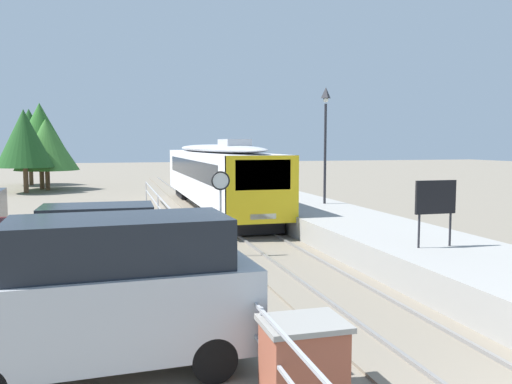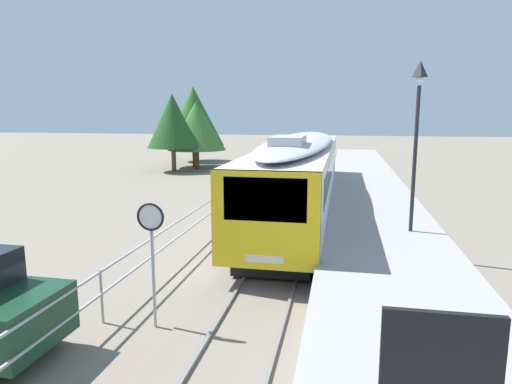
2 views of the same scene
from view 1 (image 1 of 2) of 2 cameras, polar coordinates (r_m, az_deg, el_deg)
The scene contains 15 objects.
ground_plane at distance 26.62m, azimuth -10.15°, elevation -2.73°, with size 160.00×160.00×0.00m, color slate.
track_rails at distance 27.05m, azimuth -3.81°, elevation -2.46°, with size 3.20×60.00×0.14m.
commuter_train at distance 28.43m, azimuth -4.49°, elevation 2.18°, with size 2.82×18.94×3.74m.
station_platform at distance 27.83m, azimuth 2.76°, elevation -1.38°, with size 3.90×60.00×0.90m, color #999691.
platform_lamp_mid_platform at distance 24.38m, azimuth 7.59°, elevation 7.47°, with size 0.34×0.34×5.35m.
platform_notice_board at distance 14.76m, azimuth 19.01°, elevation -0.77°, with size 1.20×0.08×1.80m.
speed_limit_sign at distance 16.69m, azimuth -3.88°, elevation -0.05°, with size 0.61×0.10×2.81m.
brick_utility_cabinet at distance 7.98m, azimuth 5.16°, elevation -17.58°, with size 1.21×0.99×1.13m.
carpark_fence at distance 16.62m, azimuth -8.02°, elevation -4.34°, with size 0.06×36.06×1.25m.
parked_van_silver at distance 8.79m, azimuth -15.99°, elevation -10.60°, with size 4.98×2.15×2.51m.
parked_suv_dark_green at distance 14.68m, azimuth -16.28°, elevation -5.17°, with size 4.63×1.98×2.04m.
tree_behind_carpark at distance 44.58m, azimuth -21.91°, elevation 4.83°, with size 4.94×4.94×5.65m.
tree_behind_station_far at distance 42.64m, azimuth -23.96°, elevation 5.36°, with size 4.12×4.12×6.24m.
tree_distant_left at distance 45.50m, azimuth -22.47°, elevation 5.84°, with size 5.15×5.15×6.94m.
tree_distant_centre at distance 50.63m, azimuth -23.48°, elevation 5.77°, with size 4.66×4.66×6.76m.
Camera 1 is at (-5.39, -4.26, 3.67)m, focal length 36.66 mm.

